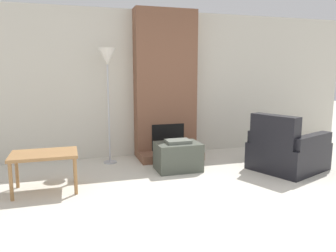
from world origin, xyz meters
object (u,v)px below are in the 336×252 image
at_px(ottoman, 178,156).
at_px(side_table, 44,158).
at_px(armchair, 286,152).
at_px(floor_lamp_left, 107,64).

xyz_separation_m(ottoman, side_table, (-1.93, -0.37, 0.22)).
xyz_separation_m(ottoman, armchair, (1.61, -0.48, 0.05)).
xyz_separation_m(ottoman, floor_lamp_left, (-0.97, 0.73, 1.43)).
distance_m(ottoman, armchair, 1.69).
height_order(armchair, floor_lamp_left, floor_lamp_left).
distance_m(armchair, side_table, 3.54).
bearing_deg(side_table, floor_lamp_left, 49.03).
bearing_deg(armchair, ottoman, 51.46).
height_order(ottoman, armchair, armchair).
xyz_separation_m(armchair, side_table, (-3.54, 0.11, 0.16)).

